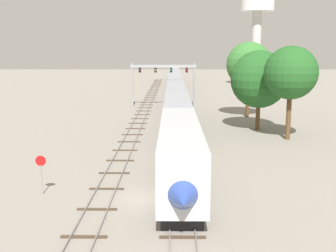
{
  "coord_description": "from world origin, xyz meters",
  "views": [
    {
      "loc": [
        1.41,
        -27.1,
        10.26
      ],
      "look_at": [
        1.0,
        12.0,
        3.0
      ],
      "focal_mm": 43.55,
      "sensor_mm": 36.0,
      "label": 1
    }
  ],
  "objects_px": {
    "trackside_tree_left": "(259,79)",
    "trackside_tree_right": "(291,73)",
    "stop_sign": "(41,169)",
    "passenger_train": "(175,87)",
    "trackside_tree_mid": "(249,65)",
    "signal_gantry": "(163,75)",
    "water_tower": "(257,10)"
  },
  "relations": [
    {
      "from": "trackside_tree_left",
      "to": "trackside_tree_right",
      "type": "bearing_deg",
      "value": -68.6
    },
    {
      "from": "trackside_tree_mid",
      "to": "trackside_tree_right",
      "type": "xyz_separation_m",
      "value": [
        1.75,
        -16.51,
        -0.38
      ]
    },
    {
      "from": "stop_sign",
      "to": "trackside_tree_right",
      "type": "height_order",
      "value": "trackside_tree_right"
    },
    {
      "from": "passenger_train",
      "to": "water_tower",
      "type": "relative_size",
      "value": 4.93
    },
    {
      "from": "trackside_tree_left",
      "to": "stop_sign",
      "type": "bearing_deg",
      "value": -129.86
    },
    {
      "from": "stop_sign",
      "to": "trackside_tree_left",
      "type": "xyz_separation_m",
      "value": [
        20.62,
        24.69,
        4.73
      ]
    },
    {
      "from": "signal_gantry",
      "to": "stop_sign",
      "type": "relative_size",
      "value": 4.2
    },
    {
      "from": "trackside_tree_left",
      "to": "trackside_tree_mid",
      "type": "relative_size",
      "value": 0.89
    },
    {
      "from": "signal_gantry",
      "to": "trackside_tree_right",
      "type": "height_order",
      "value": "trackside_tree_right"
    },
    {
      "from": "trackside_tree_left",
      "to": "trackside_tree_mid",
      "type": "height_order",
      "value": "trackside_tree_mid"
    },
    {
      "from": "passenger_train",
      "to": "trackside_tree_mid",
      "type": "bearing_deg",
      "value": -65.58
    },
    {
      "from": "water_tower",
      "to": "trackside_tree_mid",
      "type": "bearing_deg",
      "value": -102.45
    },
    {
      "from": "passenger_train",
      "to": "stop_sign",
      "type": "relative_size",
      "value": 46.69
    },
    {
      "from": "passenger_train",
      "to": "trackside_tree_right",
      "type": "xyz_separation_m",
      "value": [
        12.93,
        -41.13,
        5.12
      ]
    },
    {
      "from": "water_tower",
      "to": "stop_sign",
      "type": "height_order",
      "value": "water_tower"
    },
    {
      "from": "stop_sign",
      "to": "trackside_tree_left",
      "type": "height_order",
      "value": "trackside_tree_left"
    },
    {
      "from": "passenger_train",
      "to": "trackside_tree_mid",
      "type": "height_order",
      "value": "trackside_tree_mid"
    },
    {
      "from": "passenger_train",
      "to": "trackside_tree_mid",
      "type": "xyz_separation_m",
      "value": [
        11.18,
        -24.63,
        5.5
      ]
    },
    {
      "from": "stop_sign",
      "to": "trackside_tree_right",
      "type": "distance_m",
      "value": 30.21
    },
    {
      "from": "signal_gantry",
      "to": "stop_sign",
      "type": "height_order",
      "value": "signal_gantry"
    },
    {
      "from": "trackside_tree_right",
      "to": "passenger_train",
      "type": "bearing_deg",
      "value": 107.45
    },
    {
      "from": "water_tower",
      "to": "trackside_tree_mid",
      "type": "relative_size",
      "value": 2.35
    },
    {
      "from": "passenger_train",
      "to": "trackside_tree_right",
      "type": "height_order",
      "value": "trackside_tree_right"
    },
    {
      "from": "passenger_train",
      "to": "stop_sign",
      "type": "distance_m",
      "value": 60.74
    },
    {
      "from": "signal_gantry",
      "to": "trackside_tree_right",
      "type": "relative_size",
      "value": 1.12
    },
    {
      "from": "water_tower",
      "to": "trackside_tree_mid",
      "type": "height_order",
      "value": "water_tower"
    },
    {
      "from": "signal_gantry",
      "to": "trackside_tree_mid",
      "type": "bearing_deg",
      "value": -41.82
    },
    {
      "from": "signal_gantry",
      "to": "trackside_tree_right",
      "type": "bearing_deg",
      "value": -61.97
    },
    {
      "from": "passenger_train",
      "to": "trackside_tree_left",
      "type": "bearing_deg",
      "value": -73.23
    },
    {
      "from": "trackside_tree_left",
      "to": "signal_gantry",
      "type": "bearing_deg",
      "value": 119.64
    },
    {
      "from": "stop_sign",
      "to": "passenger_train",
      "type": "bearing_deg",
      "value": 80.52
    },
    {
      "from": "water_tower",
      "to": "stop_sign",
      "type": "relative_size",
      "value": 9.46
    }
  ]
}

